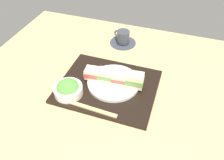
# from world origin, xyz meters

# --- Properties ---
(ground_plane) EXTENTS (1.40, 1.00, 0.03)m
(ground_plane) POSITION_xyz_m (0.00, 0.00, -0.01)
(ground_plane) COLOR tan
(serving_tray) EXTENTS (0.42, 0.34, 0.01)m
(serving_tray) POSITION_xyz_m (-0.05, -0.05, 0.01)
(serving_tray) COLOR black
(serving_tray) RESTS_ON ground_plane
(sandwich_plate) EXTENTS (0.23, 0.23, 0.01)m
(sandwich_plate) POSITION_xyz_m (-0.03, -0.03, 0.02)
(sandwich_plate) COLOR silver
(sandwich_plate) RESTS_ON serving_tray
(sandwich_nearmost) EXTENTS (0.08, 0.06, 0.05)m
(sandwich_nearmost) POSITION_xyz_m (-0.12, -0.04, 0.05)
(sandwich_nearmost) COLOR beige
(sandwich_nearmost) RESTS_ON sandwich_plate
(sandwich_inner_near) EXTENTS (0.08, 0.06, 0.05)m
(sandwich_inner_near) POSITION_xyz_m (-0.06, -0.04, 0.05)
(sandwich_inner_near) COLOR beige
(sandwich_inner_near) RESTS_ON sandwich_plate
(sandwich_inner_far) EXTENTS (0.08, 0.06, 0.05)m
(sandwich_inner_far) POSITION_xyz_m (-0.00, -0.03, 0.05)
(sandwich_inner_far) COLOR beige
(sandwich_inner_far) RESTS_ON sandwich_plate
(sandwich_farmost) EXTENTS (0.08, 0.06, 0.06)m
(sandwich_farmost) POSITION_xyz_m (0.06, -0.03, 0.06)
(sandwich_farmost) COLOR beige
(sandwich_farmost) RESTS_ON sandwich_plate
(salad_bowl) EXTENTS (0.12, 0.12, 0.06)m
(salad_bowl) POSITION_xyz_m (-0.19, -0.15, 0.04)
(salad_bowl) COLOR silver
(salad_bowl) RESTS_ON serving_tray
(chopsticks_pair) EXTENTS (0.20, 0.02, 0.01)m
(chopsticks_pair) POSITION_xyz_m (-0.06, -0.20, 0.02)
(chopsticks_pair) COLOR tan
(chopsticks_pair) RESTS_ON serving_tray
(coffee_cup) EXTENTS (0.14, 0.14, 0.07)m
(coffee_cup) POSITION_xyz_m (-0.09, 0.30, 0.03)
(coffee_cup) COLOR #333842
(coffee_cup) RESTS_ON ground_plane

